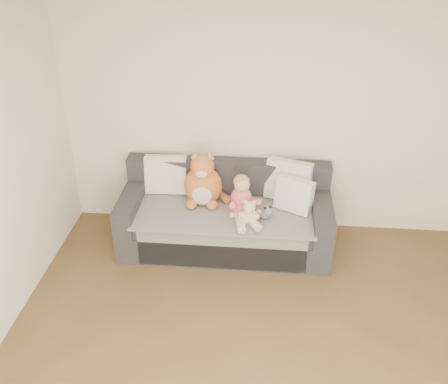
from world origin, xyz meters
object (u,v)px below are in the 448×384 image
sofa (226,218)px  plush_cat (203,183)px  toddler (242,201)px  teddy_bear (249,214)px  sippy_cup (241,210)px

sofa → plush_cat: plush_cat is taller
toddler → plush_cat: 0.51m
sofa → teddy_bear: 0.50m
sippy_cup → toddler: bearing=-74.1°
plush_cat → sofa: bearing=-15.4°
sofa → plush_cat: 0.46m
teddy_bear → sippy_cup: bearing=127.3°
sofa → teddy_bear: sofa is taller
sofa → toddler: bearing=-48.0°
sofa → toddler: (0.19, -0.21, 0.36)m
toddler → sippy_cup: 0.14m
toddler → sippy_cup: toddler is taller
teddy_bear → sofa: bearing=137.0°
sofa → sippy_cup: sofa is taller
sippy_cup → sofa: bearing=136.4°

